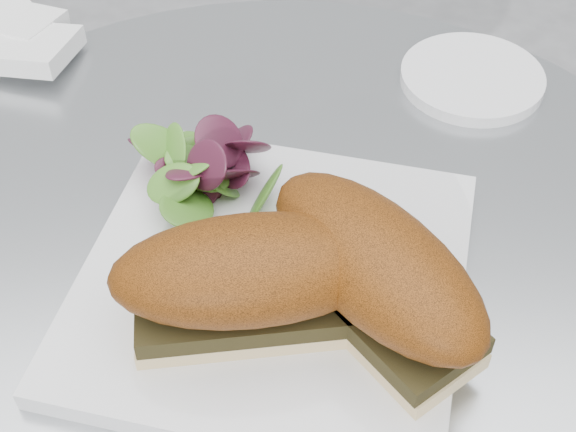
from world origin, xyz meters
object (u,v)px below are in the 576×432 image
plate (272,280)px  saucer (472,78)px  sandwich_right (375,271)px  sandwich_left (251,279)px

plate → saucer: 0.30m
sandwich_right → saucer: 0.30m
plate → sandwich_right: 0.09m
plate → sandwich_left: size_ratio=1.41×
plate → sandwich_right: bearing=-24.6°
saucer → sandwich_right: bearing=-110.0°
sandwich_left → sandwich_right: bearing=-2.6°
sandwich_left → sandwich_right: size_ratio=0.98×
plate → saucer: bearing=55.7°
sandwich_right → plate: bearing=-154.2°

